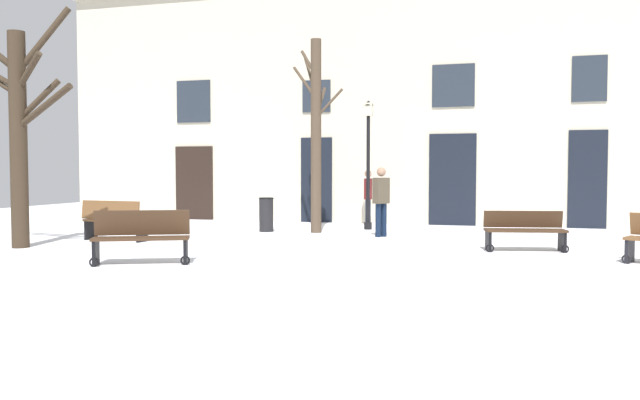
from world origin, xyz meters
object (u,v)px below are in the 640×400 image
litter_bin (266,214)px  person_strolling (368,195)px  tree_right_of_center (18,125)px  bench_back_to_back_left (525,230)px  bench_by_litter_bin (114,220)px  person_by_shop_door (381,198)px  tree_left_of_center (316,131)px  bench_near_center_tree (141,236)px  streetlamp (368,150)px

litter_bin → person_strolling: size_ratio=0.55×
tree_right_of_center → bench_back_to_back_left: bearing=12.5°
tree_right_of_center → bench_by_litter_bin: size_ratio=3.11×
person_by_shop_door → bench_back_to_back_left: bearing=-79.9°
bench_back_to_back_left → person_by_shop_door: 3.91m
person_by_shop_door → bench_by_litter_bin: bearing=154.4°
person_strolling → tree_left_of_center: bearing=149.8°
bench_near_center_tree → streetlamp: bearing=47.7°
person_by_shop_door → streetlamp: bearing=61.2°
person_by_shop_door → person_strolling: (-0.91, 2.89, -0.05)m
tree_right_of_center → bench_near_center_tree: size_ratio=3.03×
litter_bin → bench_near_center_tree: bench_near_center_tree is taller
tree_left_of_center → person_by_shop_door: (1.88, -0.64, -1.74)m
tree_left_of_center → tree_right_of_center: bearing=-136.6°
tree_right_of_center → litter_bin: size_ratio=5.61×
bench_by_litter_bin → person_strolling: 7.42m
bench_by_litter_bin → person_strolling: (4.98, 5.48, 0.43)m
tree_left_of_center → litter_bin: size_ratio=5.54×
person_by_shop_door → person_strolling: 3.03m
streetlamp → bench_by_litter_bin: bearing=-139.3°
tree_left_of_center → person_by_shop_door: tree_left_of_center is taller
streetlamp → bench_back_to_back_left: (4.03, -3.83, -1.78)m
tree_right_of_center → bench_back_to_back_left: size_ratio=3.07×
streetlamp → bench_near_center_tree: 8.16m
tree_left_of_center → bench_back_to_back_left: 6.26m
person_by_shop_door → person_strolling: person_by_shop_door is taller
streetlamp → person_strolling: (-0.21, 1.03, -1.29)m
tree_left_of_center → bench_near_center_tree: tree_left_of_center is taller
streetlamp → bench_back_to_back_left: size_ratio=2.13×
tree_left_of_center → bench_back_to_back_left: tree_left_of_center is taller
bench_near_center_tree → person_strolling: 8.91m
streetlamp → litter_bin: size_ratio=3.90×
bench_back_to_back_left → streetlamp: bearing=125.5°
person_by_shop_door → litter_bin: bearing=121.9°
bench_back_to_back_left → bench_near_center_tree: size_ratio=0.99×
bench_near_center_tree → bench_back_to_back_left: bearing=6.0°
streetlamp → person_strolling: bearing=101.3°
bench_back_to_back_left → person_strolling: 6.46m
tree_left_of_center → bench_by_litter_bin: size_ratio=3.07×
litter_bin → tree_left_of_center: bearing=6.2°
streetlamp → litter_bin: bearing=-151.5°
person_by_shop_door → person_strolling: size_ratio=1.04×
streetlamp → person_strolling: size_ratio=2.16×
tree_right_of_center → person_by_shop_door: tree_right_of_center is taller
streetlamp → bench_by_litter_bin: streetlamp is taller
litter_bin → bench_near_center_tree: bearing=-90.5°
tree_right_of_center → bench_by_litter_bin: (1.17, 1.68, -2.14)m
tree_right_of_center → person_by_shop_door: 8.41m
tree_left_of_center → tree_right_of_center: size_ratio=0.99×
person_by_shop_door → tree_left_of_center: bearing=111.8°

